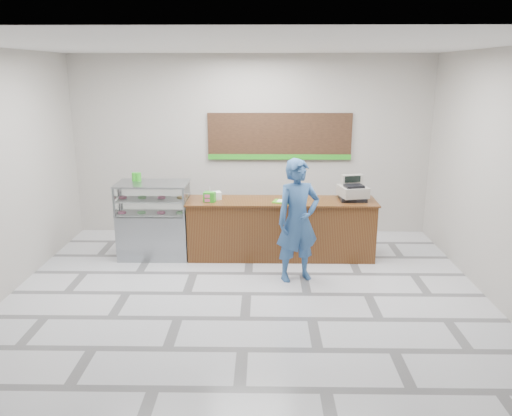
{
  "coord_description": "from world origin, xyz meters",
  "views": [
    {
      "loc": [
        0.24,
        -6.76,
        3.19
      ],
      "look_at": [
        0.12,
        0.9,
        1.07
      ],
      "focal_mm": 35.0,
      "sensor_mm": 36.0,
      "label": 1
    }
  ],
  "objects_px": {
    "display_case": "(154,219)",
    "serving_tray": "(284,202)",
    "customer": "(298,221)",
    "cash_register": "(353,191)",
    "sales_counter": "(281,229)"
  },
  "relations": [
    {
      "from": "serving_tray",
      "to": "customer",
      "type": "distance_m",
      "value": 0.87
    },
    {
      "from": "serving_tray",
      "to": "display_case",
      "type": "bearing_deg",
      "value": -168.2
    },
    {
      "from": "sales_counter",
      "to": "cash_register",
      "type": "height_order",
      "value": "cash_register"
    },
    {
      "from": "cash_register",
      "to": "serving_tray",
      "type": "distance_m",
      "value": 1.21
    },
    {
      "from": "display_case",
      "to": "serving_tray",
      "type": "relative_size",
      "value": 3.31
    },
    {
      "from": "cash_register",
      "to": "display_case",
      "type": "bearing_deg",
      "value": 168.26
    },
    {
      "from": "display_case",
      "to": "cash_register",
      "type": "height_order",
      "value": "cash_register"
    },
    {
      "from": "display_case",
      "to": "cash_register",
      "type": "bearing_deg",
      "value": 0.98
    },
    {
      "from": "customer",
      "to": "display_case",
      "type": "bearing_deg",
      "value": 137.45
    },
    {
      "from": "display_case",
      "to": "cash_register",
      "type": "xyz_separation_m",
      "value": [
        3.45,
        0.06,
        0.51
      ]
    },
    {
      "from": "serving_tray",
      "to": "customer",
      "type": "relative_size",
      "value": 0.21
    },
    {
      "from": "sales_counter",
      "to": "cash_register",
      "type": "distance_m",
      "value": 1.4
    },
    {
      "from": "display_case",
      "to": "serving_tray",
      "type": "height_order",
      "value": "display_case"
    },
    {
      "from": "display_case",
      "to": "customer",
      "type": "bearing_deg",
      "value": -21.7
    },
    {
      "from": "sales_counter",
      "to": "serving_tray",
      "type": "bearing_deg",
      "value": -73.12
    }
  ]
}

